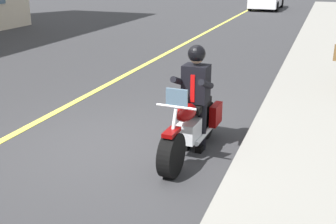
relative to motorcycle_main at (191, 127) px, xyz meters
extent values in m
plane|color=#333335|center=(0.24, -1.24, -0.45)|extent=(80.00, 80.00, 0.00)
cube|color=#E5DB4C|center=(0.24, -3.24, -0.45)|extent=(60.00, 0.16, 0.01)
cylinder|color=black|center=(0.85, -0.03, -0.12)|extent=(0.67, 0.22, 0.66)
cylinder|color=black|center=(-0.70, 0.02, -0.12)|extent=(0.67, 0.22, 0.66)
cube|color=silver|center=(0.05, 0.00, -0.03)|extent=(0.57, 0.30, 0.32)
ellipsoid|color=#720505|center=(0.25, -0.01, 0.33)|extent=(0.57, 0.30, 0.24)
cube|color=black|center=(-0.30, 0.01, 0.29)|extent=(0.71, 0.30, 0.12)
cube|color=#720505|center=(-0.65, 0.24, 0.03)|extent=(0.40, 0.13, 0.36)
cube|color=#720505|center=(-0.66, -0.20, 0.03)|extent=(0.40, 0.13, 0.36)
cylinder|color=silver|center=(0.83, -0.03, 0.15)|extent=(0.35, 0.06, 0.76)
cylinder|color=silver|center=(0.67, -0.02, 0.55)|extent=(0.05, 0.60, 0.04)
cube|color=#720505|center=(0.85, -0.03, 0.23)|extent=(0.36, 0.17, 0.06)
cylinder|color=silver|center=(-0.25, 0.16, -0.19)|extent=(0.90, 0.11, 0.08)
cube|color=slate|center=(0.65, -0.02, 0.67)|extent=(0.05, 0.32, 0.28)
cylinder|color=black|center=(-0.20, 0.12, -0.03)|extent=(0.14, 0.14, 0.84)
cube|color=black|center=(-0.14, 0.12, -0.40)|extent=(0.26, 0.12, 0.10)
cylinder|color=black|center=(-0.21, -0.12, -0.03)|extent=(0.14, 0.14, 0.84)
cube|color=black|center=(-0.15, -0.12, -0.40)|extent=(0.26, 0.12, 0.10)
cube|color=black|center=(-0.20, 0.00, 0.67)|extent=(0.33, 0.41, 0.60)
cube|color=red|center=(-0.04, 0.00, 0.63)|extent=(0.03, 0.07, 0.44)
cylinder|color=black|center=(-0.02, 0.22, 0.73)|extent=(0.55, 0.12, 0.28)
cylinder|color=black|center=(-0.03, -0.22, 0.73)|extent=(0.55, 0.12, 0.28)
sphere|color=tan|center=(-0.20, 0.00, 1.10)|extent=(0.22, 0.22, 0.22)
sphere|color=black|center=(-0.20, 0.00, 1.15)|extent=(0.28, 0.28, 0.28)
cube|color=white|center=(-24.09, -2.22, 0.10)|extent=(4.60, 1.80, 0.70)
cylinder|color=black|center=(-25.54, -3.07, -0.13)|extent=(0.64, 0.22, 0.64)
cylinder|color=black|center=(-25.54, -1.37, -0.13)|extent=(0.64, 0.22, 0.64)
cylinder|color=black|center=(-22.64, -3.07, -0.13)|extent=(0.64, 0.22, 0.64)
cylinder|color=black|center=(-22.64, -1.37, -0.13)|extent=(0.64, 0.22, 0.64)
camera|label=1|loc=(6.00, 1.85, 2.46)|focal=45.03mm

